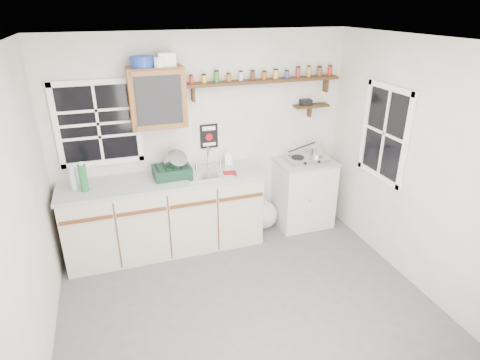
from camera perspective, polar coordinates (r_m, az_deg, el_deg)
name	(u,v)px	position (r m, az deg, el deg)	size (l,w,h in m)	color
room	(249,193)	(3.50, 1.27, -1.81)	(3.64, 3.24, 2.54)	#525254
main_cabinet	(166,214)	(4.87, -10.55, -4.78)	(2.31, 0.63, 0.92)	#BFB29E
right_cabinet	(303,192)	(5.40, 8.99, -1.76)	(0.73, 0.57, 0.91)	silver
sink	(208,172)	(4.76, -4.60, 1.13)	(0.52, 0.44, 0.29)	silver
upper_cabinet	(157,97)	(4.54, -11.69, 11.44)	(0.60, 0.32, 0.65)	brown
upper_cabinet_clutter	(152,61)	(4.47, -12.39, 16.21)	(0.47, 0.24, 0.14)	#173397
spice_shelf	(265,80)	(4.90, 3.56, 14.04)	(1.91, 0.18, 0.34)	black
secondary_shelf	(309,105)	(5.24, 9.84, 10.43)	(0.45, 0.16, 0.24)	black
warning_sign	(209,136)	(4.92, -4.43, 6.24)	(0.22, 0.02, 0.30)	black
window_back	(98,124)	(4.71, -19.55, 7.55)	(0.93, 0.03, 0.98)	black
window_right	(385,133)	(4.72, 19.90, 6.25)	(0.03, 0.78, 1.08)	black
water_bottles	(79,178)	(4.59, -21.90, 0.27)	(0.18, 0.16, 0.33)	silver
dish_rack	(173,168)	(4.68, -9.48, 1.66)	(0.43, 0.33, 0.32)	black
soap_bottle	(228,156)	(4.98, -1.69, 3.37)	(0.09, 0.09, 0.21)	white
rag	(230,173)	(4.71, -1.48, 0.94)	(0.15, 0.13, 0.02)	maroon
hotplate	(307,159)	(5.19, 9.49, 3.03)	(0.53, 0.29, 0.08)	silver
saucepan	(316,151)	(5.23, 10.77, 4.08)	(0.42, 0.26, 0.18)	silver
trash_bag	(264,215)	(5.35, 3.40, -4.93)	(0.39, 0.35, 0.45)	silver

